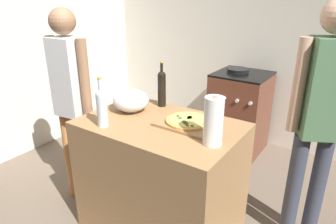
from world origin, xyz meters
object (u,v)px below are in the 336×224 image
Objects in this scene: pizza at (188,121)px; person_in_red at (320,114)px; wine_bottle_green at (102,106)px; person_in_stripes at (72,98)px; wine_bottle_dark at (162,87)px; stove at (239,112)px; mixing_bowl at (131,100)px; paper_towel_roll at (213,121)px.

person_in_red is (0.75, 0.42, 0.08)m from pizza.
person_in_red is (1.22, 0.76, -0.04)m from wine_bottle_green.
pizza is 0.19× the size of person_in_stripes.
wine_bottle_dark is at bearing 31.19° from person_in_stripes.
stove is (0.28, 1.85, -0.59)m from wine_bottle_green.
person_in_stripes reaches higher than pizza.
stove is at bearing 131.02° from person_in_red.
stove is at bearing 78.54° from mixing_bowl.
paper_towel_roll reaches higher than pizza.
stove is (0.18, 1.30, -0.60)m from wine_bottle_dark.
pizza is 1.58m from stove.
paper_towel_roll is (0.27, -0.16, 0.12)m from pizza.
stove is at bearing 105.28° from paper_towel_roll.
mixing_bowl is at bearing -120.04° from wine_bottle_dark.
mixing_bowl reaches higher than stove.
stove is at bearing 82.16° from wine_bottle_dark.
mixing_bowl is at bearing 17.42° from person_in_stripes.
person_in_red is at bearing 19.28° from mixing_bowl.
person_in_stripes is 1.85m from person_in_red.
wine_bottle_dark reaches higher than paper_towel_roll.
wine_bottle_green is at bearing -143.56° from pizza.
wine_bottle_green reaches higher than paper_towel_roll.
paper_towel_roll reaches higher than mixing_bowl.
wine_bottle_dark is (-0.63, 0.37, 0.01)m from paper_towel_roll.
person_in_red reaches higher than pizza.
mixing_bowl is 0.80× the size of wine_bottle_green.
wine_bottle_green is at bearing -148.01° from person_in_red.
stove is at bearing 64.28° from person_in_stripes.
wine_bottle_green is 1.96m from stove.
pizza is 1.01m from person_in_stripes.
pizza is 0.18× the size of person_in_red.
wine_bottle_green is at bearing -98.63° from stove.
mixing_bowl is at bearing 94.86° from wine_bottle_green.
pizza is 0.32× the size of stove.
person_in_stripes is at bearing 162.18° from wine_bottle_green.
mixing_bowl is at bearing 169.44° from paper_towel_roll.
stove is 0.56× the size of person_in_red.
wine_bottle_dark is 0.74m from person_in_stripes.
paper_towel_roll is 0.88× the size of wine_bottle_green.
wine_bottle_dark is 0.21× the size of person_in_red.
stove is 1.93m from person_in_stripes.
wine_bottle_green is at bearing -100.49° from wine_bottle_dark.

